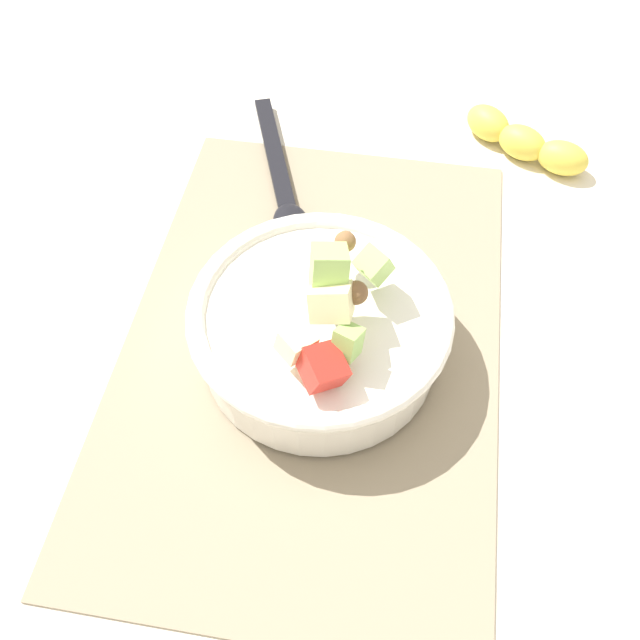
# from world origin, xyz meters

# --- Properties ---
(ground_plane) EXTENTS (2.40, 2.40, 0.00)m
(ground_plane) POSITION_xyz_m (0.00, 0.00, 0.00)
(ground_plane) COLOR silver
(placemat) EXTENTS (0.51, 0.33, 0.01)m
(placemat) POSITION_xyz_m (0.00, 0.00, 0.00)
(placemat) COLOR gray
(placemat) RESTS_ON ground_plane
(salad_bowl) EXTENTS (0.22, 0.22, 0.13)m
(salad_bowl) POSITION_xyz_m (-0.01, -0.01, 0.04)
(salad_bowl) COLOR white
(salad_bowl) RESTS_ON placemat
(serving_spoon) EXTENTS (0.23, 0.11, 0.01)m
(serving_spoon) POSITION_xyz_m (0.18, 0.06, 0.01)
(serving_spoon) COLOR black
(serving_spoon) RESTS_ON placemat
(banana_whole) EXTENTS (0.10, 0.14, 0.04)m
(banana_whole) POSITION_xyz_m (0.29, -0.19, 0.02)
(banana_whole) COLOR yellow
(banana_whole) RESTS_ON ground_plane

